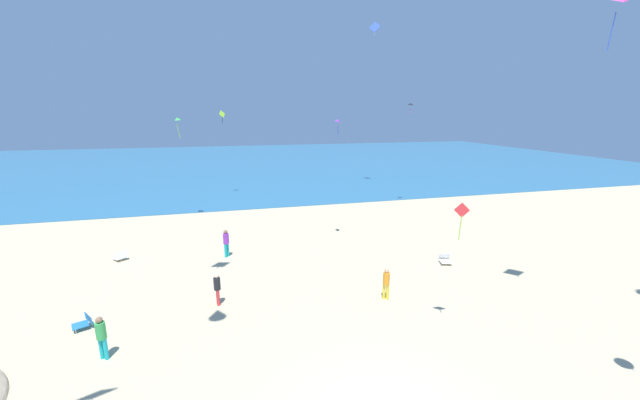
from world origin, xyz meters
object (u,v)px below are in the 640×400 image
at_px(beach_chair_near_camera, 445,259).
at_px(person_2, 217,287).
at_px(beach_chair_far_right, 121,256).
at_px(person_3, 226,241).
at_px(kite_red, 462,213).
at_px(kite_green, 177,119).
at_px(kite_blue, 375,27).
at_px(kite_lime, 222,114).
at_px(person_0, 101,335).
at_px(kite_purple, 339,121).
at_px(person_1, 386,282).
at_px(beach_chair_far_left, 84,322).
at_px(kite_black, 410,104).

bearing_deg(beach_chair_near_camera, person_2, -67.32).
relative_size(beach_chair_far_right, person_3, 0.52).
height_order(kite_red, kite_green, kite_green).
bearing_deg(kite_blue, kite_lime, -178.02).
distance_m(person_0, kite_purple, 14.72).
distance_m(person_1, kite_green, 18.20).
relative_size(beach_chair_near_camera, person_1, 0.56).
distance_m(person_0, kite_green, 16.78).
distance_m(person_3, kite_green, 10.42).
distance_m(beach_chair_near_camera, kite_green, 19.46).
relative_size(kite_blue, kite_green, 1.00).
bearing_deg(kite_purple, kite_blue, 61.70).
xyz_separation_m(beach_chair_far_left, beach_chair_near_camera, (16.28, 1.96, -0.02)).
bearing_deg(kite_black, kite_green, -179.90).
height_order(person_0, person_2, person_0).
xyz_separation_m(beach_chair_far_left, kite_lime, (5.13, 20.91, 7.37)).
xyz_separation_m(person_3, kite_green, (-2.89, 7.68, 6.42)).
distance_m(person_2, kite_lime, 21.49).
bearing_deg(kite_red, kite_black, 67.98).
xyz_separation_m(person_1, kite_purple, (-0.07, 6.93, 6.49)).
distance_m(beach_chair_near_camera, person_1, 5.36).
bearing_deg(person_3, beach_chair_far_left, -90.34).
bearing_deg(beach_chair_far_left, kite_black, -169.03).
height_order(person_0, kite_black, kite_black).
xyz_separation_m(person_3, kite_purple, (6.50, 0.49, 6.39)).
bearing_deg(kite_lime, kite_black, -27.01).
xyz_separation_m(person_0, kite_red, (11.69, -1.46, 3.64)).
bearing_deg(kite_lime, person_1, -73.14).
height_order(person_3, kite_black, kite_black).
height_order(beach_chair_far_right, person_0, person_0).
height_order(beach_chair_far_right, kite_green, kite_green).
distance_m(kite_red, kite_blue, 28.21).
relative_size(beach_chair_far_right, kite_green, 0.56).
bearing_deg(person_0, kite_green, -154.94).
bearing_deg(person_0, beach_chair_near_camera, 133.57).
xyz_separation_m(kite_lime, kite_blue, (14.69, 0.51, 8.13)).
bearing_deg(beach_chair_far_left, kite_green, -122.57).
height_order(person_1, kite_black, kite_black).
bearing_deg(kite_lime, person_3, -90.04).
xyz_separation_m(beach_chair_far_left, kite_red, (12.96, -3.52, 4.26)).
height_order(beach_chair_far_right, person_1, person_1).
height_order(beach_chair_far_right, kite_purple, kite_purple).
bearing_deg(kite_lime, beach_chair_near_camera, -59.52).
distance_m(beach_chair_far_right, kite_red, 17.31).
height_order(beach_chair_near_camera, kite_lime, kite_lime).
bearing_deg(kite_red, person_3, 130.35).
xyz_separation_m(beach_chair_far_right, kite_black, (20.25, 6.85, 8.18)).
distance_m(person_1, person_2, 7.03).
bearing_deg(person_2, person_1, 159.78).
bearing_deg(kite_purple, person_2, -140.40).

